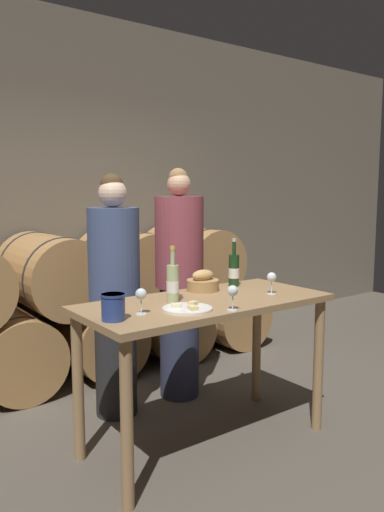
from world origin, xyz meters
TOP-DOWN VIEW (x-y plane):
  - ground_plane at (0.00, 0.00)m, footprint 10.00×10.00m
  - stone_wall_back at (0.00, 2.22)m, footprint 10.00×0.12m
  - barrel_stack at (0.00, 1.62)m, footprint 3.50×0.96m
  - tasting_table at (0.00, 0.00)m, footprint 1.53×0.70m
  - person_left at (-0.24, 0.70)m, footprint 0.35×0.35m
  - person_right at (0.30, 0.70)m, footprint 0.36×0.36m
  - wine_bottle_red at (0.42, 0.23)m, footprint 0.07×0.07m
  - wine_bottle_white at (-0.19, 0.07)m, footprint 0.07×0.07m
  - blue_crock at (-0.67, -0.10)m, footprint 0.13×0.13m
  - bread_basket at (0.15, 0.23)m, footprint 0.21×0.21m
  - cheese_plate at (-0.24, -0.15)m, footprint 0.28×0.28m
  - wine_glass_far_left at (-0.49, -0.08)m, footprint 0.06×0.06m
  - wine_glass_left at (-0.05, -0.30)m, footprint 0.06×0.06m
  - wine_glass_center at (0.43, -0.12)m, footprint 0.06×0.06m

SIDE VIEW (x-z plane):
  - ground_plane at x=0.00m, z-range 0.00..0.00m
  - barrel_stack at x=0.00m, z-range -0.04..1.18m
  - tasting_table at x=0.00m, z-range 0.32..1.23m
  - person_left at x=-0.24m, z-range 0.01..1.68m
  - person_right at x=0.30m, z-range 0.01..1.73m
  - cheese_plate at x=-0.24m, z-range 0.90..0.94m
  - bread_basket at x=0.15m, z-range 0.89..1.03m
  - blue_crock at x=-0.67m, z-range 0.92..1.05m
  - wine_glass_far_left at x=-0.49m, z-range 0.94..1.08m
  - wine_glass_left at x=-0.05m, z-range 0.94..1.08m
  - wine_glass_center at x=0.43m, z-range 0.94..1.08m
  - wine_bottle_red at x=0.42m, z-range 0.86..1.19m
  - wine_bottle_white at x=-0.19m, z-range 0.86..1.19m
  - stone_wall_back at x=0.00m, z-range 0.00..3.20m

